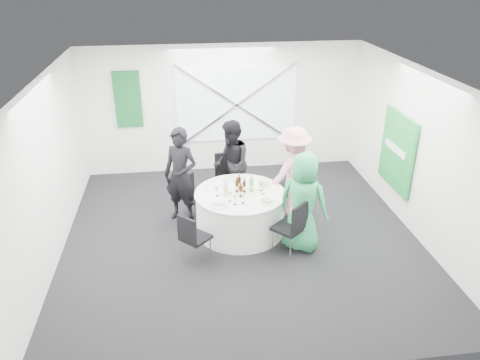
{
  "coord_description": "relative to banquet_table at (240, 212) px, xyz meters",
  "views": [
    {
      "loc": [
        -0.96,
        -6.84,
        4.38
      ],
      "look_at": [
        0.0,
        0.2,
        1.0
      ],
      "focal_mm": 35.0,
      "sensor_mm": 36.0,
      "label": 1
    }
  ],
  "objects": [
    {
      "name": "beer_bottle_c",
      "position": [
        0.07,
        0.02,
        0.48
      ],
      "size": [
        0.06,
        0.06,
        0.25
      ],
      "color": "#321809",
      "rests_on": "banquet_table"
    },
    {
      "name": "napkin",
      "position": [
        -0.4,
        -0.38,
        0.42
      ],
      "size": [
        0.19,
        0.15,
        0.05
      ],
      "primitive_type": "cube",
      "rotation": [
        0.0,
        0.0,
        0.22
      ],
      "color": "silver",
      "rests_on": "plate_front_left"
    },
    {
      "name": "wine_glass_f",
      "position": [
        0.36,
        0.04,
        0.5
      ],
      "size": [
        0.07,
        0.07,
        0.17
      ],
      "color": "white",
      "rests_on": "banquet_table"
    },
    {
      "name": "ceiling",
      "position": [
        0.0,
        -0.2,
        2.42
      ],
      "size": [
        6.0,
        6.0,
        0.0
      ],
      "primitive_type": "plane",
      "rotation": [
        3.14,
        0.0,
        0.0
      ],
      "color": "silver",
      "rests_on": "wall_back"
    },
    {
      "name": "chair_front_left",
      "position": [
        -0.86,
        -0.84,
        0.12
      ],
      "size": [
        0.56,
        0.56,
        0.86
      ],
      "rotation": [
        0.0,
        0.0,
        2.34
      ],
      "color": "black",
      "rests_on": "floor"
    },
    {
      "name": "fork_b",
      "position": [
        -0.42,
        0.39,
        0.38
      ],
      "size": [
        0.08,
        0.14,
        0.01
      ],
      "primitive_type": "cube",
      "rotation": [
        0.0,
        0.0,
        2.69
      ],
      "color": "silver",
      "rests_on": "banquet_table"
    },
    {
      "name": "fork_e",
      "position": [
        0.13,
        0.56,
        0.38
      ],
      "size": [
        0.15,
        0.03,
        0.01
      ],
      "primitive_type": "cube",
      "rotation": [
        0.0,
        0.0,
        1.65
      ],
      "color": "silver",
      "rests_on": "banquet_table"
    },
    {
      "name": "plate_back_right",
      "position": [
        0.46,
        0.23,
        0.4
      ],
      "size": [
        0.29,
        0.29,
        0.04
      ],
      "color": "white",
      "rests_on": "banquet_table"
    },
    {
      "name": "knife_a",
      "position": [
        0.54,
        -0.21,
        0.38
      ],
      "size": [
        0.1,
        0.13,
        0.01
      ],
      "primitive_type": "cube",
      "rotation": [
        0.0,
        0.0,
        -0.67
      ],
      "color": "silver",
      "rests_on": "banquet_table"
    },
    {
      "name": "beer_bottle_a",
      "position": [
        -0.05,
        0.04,
        0.48
      ],
      "size": [
        0.06,
        0.06,
        0.27
      ],
      "color": "#321809",
      "rests_on": "banquet_table"
    },
    {
      "name": "window_brace_a",
      "position": [
        0.3,
        2.72,
        1.12
      ],
      "size": [
        2.63,
        0.05,
        1.84
      ],
      "primitive_type": "cube",
      "rotation": [
        0.0,
        0.97,
        0.0
      ],
      "color": "silver",
      "rests_on": "window_panel"
    },
    {
      "name": "green_banner",
      "position": [
        -2.0,
        2.75,
        1.32
      ],
      "size": [
        0.55,
        0.04,
        1.2
      ],
      "primitive_type": "cube",
      "color": "#125B23",
      "rests_on": "wall_back"
    },
    {
      "name": "fork_d",
      "position": [
        -0.51,
        -0.26,
        0.38
      ],
      "size": [
        0.12,
        0.12,
        0.01
      ],
      "primitive_type": "cube",
      "rotation": [
        0.0,
        0.0,
        -2.37
      ],
      "color": "silver",
      "rests_on": "banquet_table"
    },
    {
      "name": "banquet_table",
      "position": [
        0.0,
        0.0,
        0.0
      ],
      "size": [
        1.56,
        1.56,
        0.76
      ],
      "color": "silver",
      "rests_on": "floor"
    },
    {
      "name": "plate_front_right",
      "position": [
        0.39,
        -0.39,
        0.4
      ],
      "size": [
        0.27,
        0.27,
        0.04
      ],
      "color": "white",
      "rests_on": "banquet_table"
    },
    {
      "name": "beer_bottle_b",
      "position": [
        0.01,
        0.14,
        0.48
      ],
      "size": [
        0.06,
        0.06,
        0.27
      ],
      "color": "#321809",
      "rests_on": "banquet_table"
    },
    {
      "name": "wine_glass_c",
      "position": [
        -0.2,
        -0.29,
        0.5
      ],
      "size": [
        0.07,
        0.07,
        0.17
      ],
      "color": "white",
      "rests_on": "banquet_table"
    },
    {
      "name": "person_woman_green",
      "position": [
        0.94,
        -0.63,
        0.46
      ],
      "size": [
        0.99,
        0.91,
        1.69
      ],
      "primitive_type": "imported",
      "rotation": [
        0.0,
        0.0,
        2.55
      ],
      "color": "#2B9F5F",
      "rests_on": "floor"
    },
    {
      "name": "wine_glass_d",
      "position": [
        -0.0,
        -0.38,
        0.5
      ],
      "size": [
        0.07,
        0.07,
        0.17
      ],
      "color": "white",
      "rests_on": "banquet_table"
    },
    {
      "name": "floor",
      "position": [
        0.0,
        -0.2,
        -0.38
      ],
      "size": [
        6.0,
        6.0,
        0.0
      ],
      "primitive_type": "plane",
      "color": "black",
      "rests_on": "ground"
    },
    {
      "name": "clear_water_bottle",
      "position": [
        -0.25,
        -0.06,
        0.5
      ],
      "size": [
        0.08,
        0.08,
        0.3
      ],
      "color": "silver",
      "rests_on": "banquet_table"
    },
    {
      "name": "knife_e",
      "position": [
        -0.2,
        0.54,
        0.38
      ],
      "size": [
        0.15,
        0.02,
        0.01
      ],
      "primitive_type": "cube",
      "rotation": [
        0.0,
        0.0,
        1.63
      ],
      "color": "silver",
      "rests_on": "banquet_table"
    },
    {
      "name": "fork_a",
      "position": [
        0.26,
        -0.51,
        0.38
      ],
      "size": [
        0.12,
        0.12,
        0.01
      ],
      "primitive_type": "cube",
      "rotation": [
        0.0,
        0.0,
        -0.79
      ],
      "color": "silver",
      "rests_on": "banquet_table"
    },
    {
      "name": "wine_glass_a",
      "position": [
        -0.14,
        -0.41,
        0.5
      ],
      "size": [
        0.07,
        0.07,
        0.17
      ],
      "color": "white",
      "rests_on": "banquet_table"
    },
    {
      "name": "chair_front_right",
      "position": [
        0.74,
        -0.83,
        0.18
      ],
      "size": [
        0.61,
        0.61,
        0.96
      ],
      "rotation": [
        0.0,
        0.0,
        3.87
      ],
      "color": "black",
      "rests_on": "floor"
    },
    {
      "name": "plate_back",
      "position": [
        -0.09,
        0.56,
        0.39
      ],
      "size": [
        0.29,
        0.29,
        0.01
      ],
      "color": "white",
      "rests_on": "banquet_table"
    },
    {
      "name": "wall_right",
      "position": [
        3.0,
        -0.2,
        1.02
      ],
      "size": [
        0.0,
        6.0,
        6.0
      ],
      "primitive_type": "plane",
      "rotation": [
        1.57,
        0.0,
        -1.57
      ],
      "color": "white",
      "rests_on": "floor"
    },
    {
      "name": "wall_back",
      "position": [
        0.0,
        2.8,
        1.02
      ],
      "size": [
        6.0,
        0.0,
        6.0
      ],
      "primitive_type": "plane",
      "rotation": [
        1.57,
        0.0,
        0.0
      ],
      "color": "white",
      "rests_on": "floor"
    },
    {
      "name": "person_man_back",
      "position": [
        -0.03,
        1.05,
        0.46
      ],
      "size": [
        0.47,
        0.83,
        1.69
      ],
      "primitive_type": "imported",
      "rotation": [
        0.0,
        0.0,
        -1.55
      ],
      "color": "black",
      "rests_on": "floor"
    },
    {
      "name": "window_panel",
      "position": [
        0.3,
        2.76,
        1.12
      ],
      "size": [
        2.6,
        0.03,
        1.6
      ],
      "primitive_type": "cube",
      "color": "white",
      "rests_on": "wall_back"
    },
    {
      "name": "wall_front",
      "position": [
        0.0,
        -3.2,
        1.02
      ],
      "size": [
        6.0,
        0.0,
        6.0
      ],
      "primitive_type": "plane",
      "rotation": [
        -1.57,
        0.0,
        0.0
      ],
      "color": "white",
      "rests_on": "floor"
    },
    {
      "name": "wine_glass_b",
      "position": [
        0.39,
        -0.1,
        0.5
      ],
      "size": [
        0.07,
        0.07,
        0.17
      ],
      "color": "white",
      "rests_on": "banquet_table"
    },
    {
      "name": "plate_back_left",
      "position": [
        -0.45,
        0.3,
        0.39
      ],
      "size": [
        0.29,
        0.29,
        0.01
      ],
      "color": "white",
      "rests_on": "banquet_table"
    },
    {
      "name": "chair_back_left",
      "position": [
        -0.79,
        0.64,
        0.1
      ],
      "size": [
        0.52,
        0.52,
        0.82
      ],
      "rotation": [
        0.0,
        0.0,
        0.89
      ],
      "color": "black",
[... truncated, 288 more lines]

